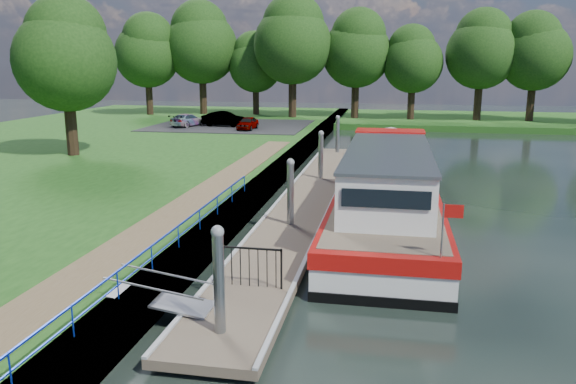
% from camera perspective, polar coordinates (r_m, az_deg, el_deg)
% --- Properties ---
extents(ground, '(160.00, 160.00, 0.00)m').
position_cam_1_polar(ground, '(14.01, -6.21, -14.46)').
color(ground, black).
rests_on(ground, ground).
extents(bank_edge, '(1.10, 90.00, 0.78)m').
position_cam_1_polar(bank_edge, '(28.25, -2.47, 0.61)').
color(bank_edge, '#473D2D').
rests_on(bank_edge, ground).
extents(far_bank, '(60.00, 18.00, 0.60)m').
position_cam_1_polar(far_bank, '(64.70, 18.04, 6.93)').
color(far_bank, '#1B4914').
rests_on(far_bank, ground).
extents(footpath, '(1.60, 40.00, 0.05)m').
position_cam_1_polar(footpath, '(22.19, -11.24, -1.98)').
color(footpath, brown).
rests_on(footpath, riverbank).
extents(carpark, '(14.00, 12.00, 0.06)m').
position_cam_1_polar(carpark, '(52.30, -5.85, 6.75)').
color(carpark, black).
rests_on(carpark, riverbank).
extents(blue_fence, '(0.04, 18.04, 0.72)m').
position_cam_1_polar(blue_fence, '(17.01, -12.33, -4.87)').
color(blue_fence, '#0C2DBF').
rests_on(blue_fence, riverbank).
extents(pontoon, '(2.50, 30.00, 0.56)m').
position_cam_1_polar(pontoon, '(25.92, 2.04, -0.98)').
color(pontoon, brown).
rests_on(pontoon, ground).
extents(mooring_piles, '(0.30, 27.30, 3.55)m').
position_cam_1_polar(mooring_piles, '(25.67, 2.06, 1.39)').
color(mooring_piles, gray).
rests_on(mooring_piles, ground).
extents(gangway, '(2.58, 1.00, 0.92)m').
position_cam_1_polar(gangway, '(14.76, -12.72, -10.55)').
color(gangway, '#A5A8AD').
rests_on(gangway, ground).
extents(gate_panel, '(1.85, 0.05, 1.15)m').
position_cam_1_polar(gate_panel, '(15.49, -3.97, -7.02)').
color(gate_panel, black).
rests_on(gate_panel, ground).
extents(barge, '(4.36, 21.15, 4.78)m').
position_cam_1_polar(barge, '(25.23, 10.08, 0.55)').
color(barge, black).
rests_on(barge, ground).
extents(horizon_trees, '(54.38, 10.03, 12.87)m').
position_cam_1_polar(horizon_trees, '(60.80, 5.75, 14.36)').
color(horizon_trees, '#332316').
rests_on(horizon_trees, ground).
extents(bank_tree_a, '(6.12, 6.12, 9.72)m').
position_cam_1_polar(bank_tree_a, '(37.55, -21.64, 13.00)').
color(bank_tree_a, '#332316').
rests_on(bank_tree_a, riverbank).
extents(car_a, '(1.41, 3.24, 1.09)m').
position_cam_1_polar(car_a, '(48.68, -4.12, 7.00)').
color(car_a, '#999999').
rests_on(car_a, carpark).
extents(car_b, '(4.14, 1.89, 1.32)m').
position_cam_1_polar(car_b, '(51.36, -6.50, 7.39)').
color(car_b, '#999999').
rests_on(car_b, carpark).
extents(car_c, '(2.60, 4.19, 1.13)m').
position_cam_1_polar(car_c, '(51.84, -10.15, 7.22)').
color(car_c, '#999999').
rests_on(car_c, carpark).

